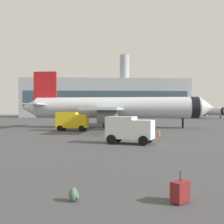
# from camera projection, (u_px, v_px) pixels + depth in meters

# --- Properties ---
(airplane_at_gate) EXTENTS (35.73, 32.36, 10.50)m
(airplane_at_gate) POSITION_uv_depth(u_px,v_px,m) (115.00, 108.00, 49.18)
(airplane_at_gate) COLOR silver
(airplane_at_gate) RESTS_ON ground
(airplane_taxiing) EXTENTS (22.55, 24.33, 8.04)m
(airplane_taxiing) POSITION_uv_depth(u_px,v_px,m) (199.00, 111.00, 106.66)
(airplane_taxiing) COLOR silver
(airplane_taxiing) RESTS_ON ground
(service_truck) EXTENTS (5.05, 3.06, 2.90)m
(service_truck) POSITION_uv_depth(u_px,v_px,m) (72.00, 120.00, 41.85)
(service_truck) COLOR yellow
(service_truck) RESTS_ON ground
(cargo_van) EXTENTS (4.83, 3.68, 2.60)m
(cargo_van) POSITION_uv_depth(u_px,v_px,m) (129.00, 129.00, 25.56)
(cargo_van) COLOR white
(cargo_van) RESTS_ON ground
(safety_cone_near) EXTENTS (0.44, 0.44, 0.70)m
(safety_cone_near) POSITION_uv_depth(u_px,v_px,m) (106.00, 123.00, 60.77)
(safety_cone_near) COLOR #F2590C
(safety_cone_near) RESTS_ON ground
(safety_cone_mid) EXTENTS (0.44, 0.44, 0.81)m
(safety_cone_mid) POSITION_uv_depth(u_px,v_px,m) (159.00, 133.00, 33.56)
(safety_cone_mid) COLOR #F2590C
(safety_cone_mid) RESTS_ON ground
(safety_cone_far) EXTENTS (0.44, 0.44, 0.69)m
(safety_cone_far) POSITION_uv_depth(u_px,v_px,m) (117.00, 125.00, 53.11)
(safety_cone_far) COLOR #F2590C
(safety_cone_far) RESTS_ON ground
(safety_cone_outer) EXTENTS (0.44, 0.44, 0.82)m
(safety_cone_outer) POSITION_uv_depth(u_px,v_px,m) (60.00, 128.00, 42.89)
(safety_cone_outer) COLOR #F2590C
(safety_cone_outer) RESTS_ON ground
(rolling_suitcase) EXTENTS (0.75, 0.71, 1.10)m
(rolling_suitcase) POSITION_uv_depth(u_px,v_px,m) (180.00, 192.00, 9.22)
(rolling_suitcase) COLOR maroon
(rolling_suitcase) RESTS_ON ground
(traveller_backpack) EXTENTS (0.36, 0.40, 0.48)m
(traveller_backpack) POSITION_uv_depth(u_px,v_px,m) (74.00, 195.00, 9.38)
(traveller_backpack) COLOR #476B4C
(traveller_backpack) RESTS_ON ground
(terminal_building) EXTENTS (76.15, 19.72, 29.51)m
(terminal_building) POSITION_uv_depth(u_px,v_px,m) (106.00, 98.00, 127.10)
(terminal_building) COLOR #9EA3AD
(terminal_building) RESTS_ON ground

